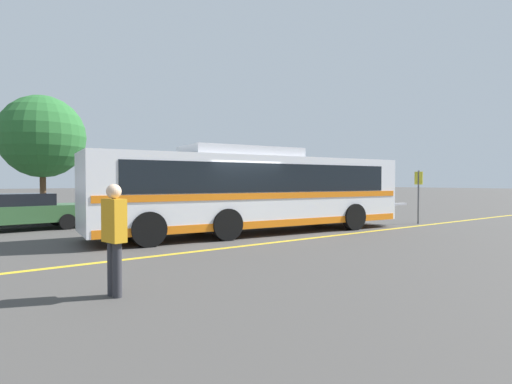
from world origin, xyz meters
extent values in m
plane|color=#423F3D|center=(0.00, 0.00, 0.00)|extent=(220.00, 220.00, 0.00)
cube|color=gold|center=(1.14, -1.87, 0.00)|extent=(31.64, 0.20, 0.01)
cube|color=#99999E|center=(1.14, 7.42, 0.07)|extent=(39.64, 0.36, 0.15)
cube|color=white|center=(1.14, 0.33, 1.51)|extent=(11.82, 3.61, 2.39)
cube|color=black|center=(1.14, 0.33, 1.96)|extent=(10.21, 3.49, 0.95)
cube|color=orange|center=(1.14, 0.33, 1.37)|extent=(11.60, 3.63, 0.20)
cube|color=orange|center=(1.14, 0.33, 0.44)|extent=(11.60, 3.62, 0.24)
cube|color=black|center=(6.95, -0.24, 1.58)|extent=(0.25, 2.17, 1.72)
cube|color=black|center=(6.95, -0.24, 2.56)|extent=(0.21, 1.73, 0.24)
cube|color=silver|center=(0.56, 0.39, 2.87)|extent=(4.25, 2.38, 0.32)
cube|color=black|center=(7.23, -0.27, 0.55)|extent=(0.22, 1.85, 0.04)
cube|color=black|center=(7.23, -0.27, 0.35)|extent=(0.22, 1.85, 0.04)
cylinder|color=black|center=(4.85, 1.16, 0.50)|extent=(1.02, 0.38, 1.00)
cylinder|color=black|center=(4.61, -1.21, 0.50)|extent=(1.02, 0.38, 1.00)
cylinder|color=black|center=(-0.48, 1.69, 0.50)|extent=(1.02, 0.38, 1.00)
cylinder|color=black|center=(-0.71, -0.68, 0.50)|extent=(1.02, 0.38, 1.00)
cylinder|color=black|center=(-2.91, 1.93, 0.50)|extent=(1.02, 0.38, 1.00)
cylinder|color=black|center=(-3.14, -0.44, 0.50)|extent=(1.02, 0.38, 1.00)
cube|color=#335B33|center=(-5.63, 6.20, 0.62)|extent=(4.75, 2.05, 0.64)
cube|color=black|center=(-5.51, 6.20, 1.16)|extent=(2.03, 1.71, 0.45)
cylinder|color=black|center=(-4.14, 5.39, 0.30)|extent=(0.61, 0.23, 0.60)
cylinder|color=black|center=(-4.22, 7.14, 0.30)|extent=(0.61, 0.23, 0.60)
cylinder|color=#2D2D33|center=(-5.35, -4.85, 0.44)|extent=(0.14, 0.14, 0.87)
cylinder|color=#2D2D33|center=(-5.39, -4.68, 0.44)|extent=(0.14, 0.14, 0.87)
cube|color=orange|center=(-5.37, -4.77, 1.22)|extent=(0.31, 0.46, 0.69)
sphere|color=beige|center=(-5.37, -4.77, 1.68)|extent=(0.24, 0.24, 0.24)
cylinder|color=#59595E|center=(8.63, -1.38, 1.16)|extent=(0.07, 0.07, 2.32)
cube|color=yellow|center=(8.63, -1.38, 1.99)|extent=(0.07, 0.40, 0.56)
cylinder|color=#513823|center=(-4.24, 10.54, 1.26)|extent=(0.28, 0.28, 2.53)
sphere|color=#28662D|center=(-4.24, 10.54, 4.02)|extent=(3.96, 3.96, 3.96)
camera|label=1|loc=(-7.27, -11.22, 1.83)|focal=28.00mm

